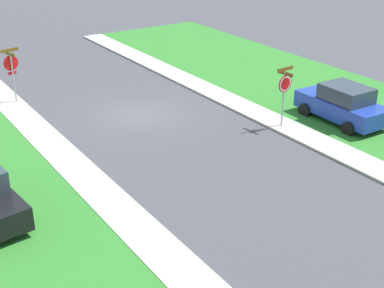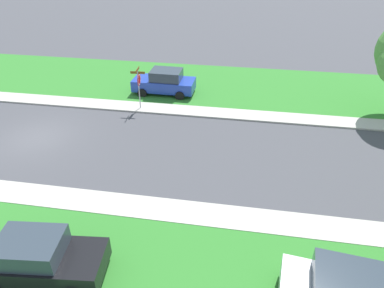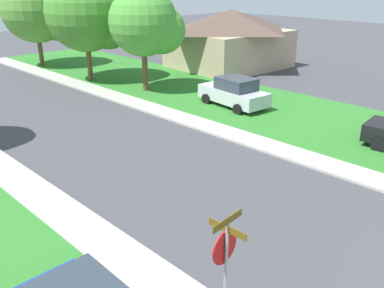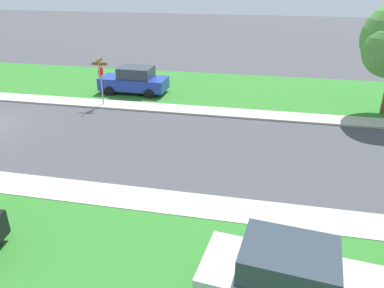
{
  "view_description": "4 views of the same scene",
  "coord_description": "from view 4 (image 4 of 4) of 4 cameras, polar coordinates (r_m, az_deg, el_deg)",
  "views": [
    {
      "loc": [
        11.15,
        21.35,
        9.37
      ],
      "look_at": [
        1.46,
        6.69,
        1.4
      ],
      "focal_mm": 51.07,
      "sensor_mm": 36.0,
      "label": 1
    },
    {
      "loc": [
        15.7,
        11.58,
        10.4
      ],
      "look_at": [
        1.42,
        9.21,
        1.4
      ],
      "focal_mm": 33.36,
      "sensor_mm": 36.0,
      "label": 2
    },
    {
      "loc": [
        -10.03,
        0.32,
        7.15
      ],
      "look_at": [
        0.07,
        10.39,
        1.4
      ],
      "focal_mm": 39.32,
      "sensor_mm": 36.0,
      "label": 3
    },
    {
      "loc": [
        14.95,
        14.26,
        7.17
      ],
      "look_at": [
        2.71,
        11.71,
        1.4
      ],
      "focal_mm": 34.64,
      "sensor_mm": 36.0,
      "label": 4
    }
  ],
  "objects": [
    {
      "name": "lawn_west",
      "position": [
        25.47,
        6.29,
        8.37
      ],
      "size": [
        8.0,
        56.0,
        0.08
      ],
      "primitive_type": "cube",
      "color": "#2D7528",
      "rests_on": "ground"
    },
    {
      "name": "car_blue_far_down_street",
      "position": [
        24.55,
        -8.87,
        9.62
      ],
      "size": [
        2.1,
        4.33,
        1.76
      ],
      "color": "#1E389E",
      "rests_on": "ground"
    },
    {
      "name": "stop_sign_far_corner",
      "position": [
        22.3,
        -13.85,
        10.36
      ],
      "size": [
        0.92,
        0.92,
        2.77
      ],
      "color": "#9E9EA3",
      "rests_on": "ground"
    },
    {
      "name": "sidewalk_east",
      "position": [
        12.68,
        -0.55,
        -9.38
      ],
      "size": [
        1.4,
        56.0,
        0.1
      ],
      "primitive_type": "cube",
      "color": "#ADA89E",
      "rests_on": "ground"
    },
    {
      "name": "sidewalk_west",
      "position": [
        21.02,
        4.93,
        4.88
      ],
      "size": [
        1.4,
        56.0,
        0.1
      ],
      "primitive_type": "cube",
      "color": "#ADA89E",
      "rests_on": "ground"
    },
    {
      "name": "car_silver_across_road",
      "position": [
        9.18,
        15.31,
        -19.65
      ],
      "size": [
        2.41,
        4.48,
        1.76
      ],
      "color": "silver",
      "rests_on": "ground"
    }
  ]
}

